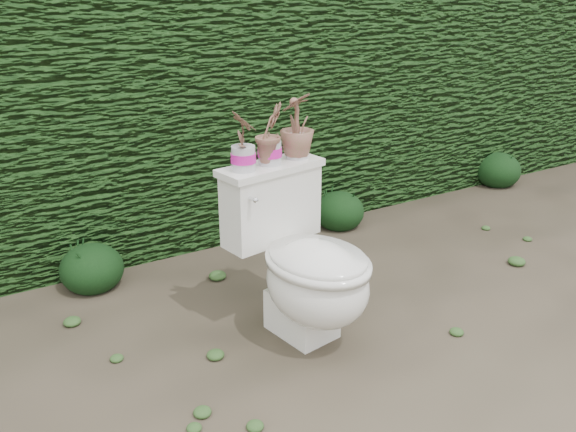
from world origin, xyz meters
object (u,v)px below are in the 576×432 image
potted_plant_left (243,143)px  potted_plant_right (297,128)px  potted_plant_center (270,136)px  toilet (305,266)px

potted_plant_left → potted_plant_right: potted_plant_right is taller
potted_plant_center → potted_plant_right: bearing=-24.6°
potted_plant_left → potted_plant_right: bearing=-79.9°
potted_plant_right → toilet: bearing=34.5°
potted_plant_left → potted_plant_center: (0.14, 0.02, 0.01)m
potted_plant_center → potted_plant_right: size_ratio=0.91×
potted_plant_center → potted_plant_right: potted_plant_right is taller
toilet → potted_plant_center: potted_plant_center is taller
potted_plant_center → potted_plant_right: 0.16m
toilet → potted_plant_center: size_ratio=2.95×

